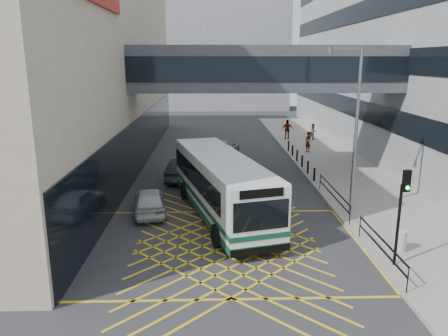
{
  "coord_description": "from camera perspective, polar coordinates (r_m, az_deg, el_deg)",
  "views": [
    {
      "loc": [
        -0.66,
        -18.09,
        8.11
      ],
      "look_at": [
        0.0,
        4.0,
        2.6
      ],
      "focal_mm": 35.0,
      "sensor_mm": 36.0,
      "label": 1
    }
  ],
  "objects": [
    {
      "name": "litter_bin",
      "position": [
        20.23,
        22.01,
        -8.82
      ],
      "size": [
        0.53,
        0.53,
        0.91
      ],
      "primitive_type": "cylinder",
      "color": "#ADA89E",
      "rests_on": "pavement"
    },
    {
      "name": "car_silver",
      "position": [
        37.57,
        -0.09,
        2.71
      ],
      "size": [
        3.35,
        5.24,
        1.51
      ],
      "primitive_type": "imported",
      "rotation": [
        0.0,
        0.0,
        2.85
      ],
      "color": "#96979E",
      "rests_on": "ground"
    },
    {
      "name": "ground",
      "position": [
        19.84,
        0.35,
        -10.13
      ],
      "size": [
        120.0,
        120.0,
        0.0
      ],
      "primitive_type": "plane",
      "color": "#333335"
    },
    {
      "name": "pedestrian_c",
      "position": [
        45.38,
        8.28,
        5.01
      ],
      "size": [
        1.17,
        0.58,
        1.95
      ],
      "primitive_type": "imported",
      "rotation": [
        0.0,
        0.0,
        3.11
      ],
      "color": "gray",
      "rests_on": "pavement"
    },
    {
      "name": "bollards",
      "position": [
        34.63,
        9.84,
        1.28
      ],
      "size": [
        0.14,
        10.14,
        0.9
      ],
      "color": "black",
      "rests_on": "pavement"
    },
    {
      "name": "traffic_light",
      "position": [
        18.08,
        22.24,
        -4.4
      ],
      "size": [
        0.31,
        0.47,
        3.94
      ],
      "rotation": [
        0.0,
        0.0,
        0.26
      ],
      "color": "black",
      "rests_on": "pavement"
    },
    {
      "name": "car_white",
      "position": [
        23.93,
        -9.7,
        -4.2
      ],
      "size": [
        2.53,
        4.75,
        1.44
      ],
      "primitive_type": "imported",
      "rotation": [
        0.0,
        0.0,
        3.3
      ],
      "color": "silver",
      "rests_on": "ground"
    },
    {
      "name": "street_lamp",
      "position": [
        23.38,
        16.52,
        5.82
      ],
      "size": [
        1.94,
        0.51,
        8.53
      ],
      "rotation": [
        0.0,
        0.0,
        0.15
      ],
      "color": "slate",
      "rests_on": "pavement"
    },
    {
      "name": "kerb_railings",
      "position": [
        22.21,
        16.32,
        -5.58
      ],
      "size": [
        0.05,
        12.54,
        1.0
      ],
      "color": "black",
      "rests_on": "pavement"
    },
    {
      "name": "pavement",
      "position": [
        35.4,
        14.17,
        0.45
      ],
      "size": [
        6.0,
        54.0,
        0.16
      ],
      "primitive_type": "cube",
      "color": "gray",
      "rests_on": "ground"
    },
    {
      "name": "bus",
      "position": [
        22.99,
        -0.44,
        -2.12
      ],
      "size": [
        5.52,
        11.79,
        3.23
      ],
      "rotation": [
        0.0,
        0.0,
        0.26
      ],
      "color": "white",
      "rests_on": "ground"
    },
    {
      "name": "building_far",
      "position": [
        78.11,
        -2.79,
        14.63
      ],
      "size": [
        28.0,
        16.0,
        18.0
      ],
      "primitive_type": "cube",
      "color": "gray",
      "rests_on": "ground"
    },
    {
      "name": "box_junction",
      "position": [
        19.83,
        0.35,
        -10.12
      ],
      "size": [
        12.0,
        9.0,
        0.01
      ],
      "color": "gold",
      "rests_on": "ground"
    },
    {
      "name": "skybridge",
      "position": [
        30.32,
        5.35,
        12.79
      ],
      "size": [
        20.0,
        4.1,
        3.0
      ],
      "color": "#3D4348",
      "rests_on": "ground"
    },
    {
      "name": "pedestrian_b",
      "position": [
        45.04,
        11.58,
        4.62
      ],
      "size": [
        0.91,
        0.67,
        1.66
      ],
      "primitive_type": "imported",
      "rotation": [
        0.0,
        0.0,
        0.27
      ],
      "color": "gray",
      "rests_on": "pavement"
    },
    {
      "name": "car_dark",
      "position": [
        30.14,
        -5.1,
        -0.14
      ],
      "size": [
        2.84,
        5.25,
        1.56
      ],
      "primitive_type": "imported",
      "rotation": [
        0.0,
        0.0,
        2.95
      ],
      "color": "black",
      "rests_on": "ground"
    },
    {
      "name": "pedestrian_a",
      "position": [
        39.14,
        10.88,
        3.36
      ],
      "size": [
        0.87,
        0.86,
        1.79
      ],
      "primitive_type": "imported",
      "rotation": [
        0.0,
        0.0,
        3.91
      ],
      "color": "gray",
      "rests_on": "pavement"
    }
  ]
}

